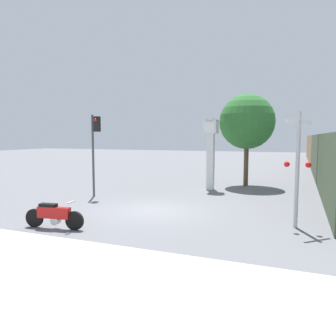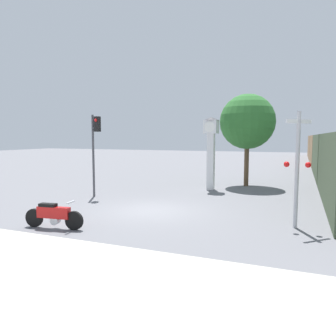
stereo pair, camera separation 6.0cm
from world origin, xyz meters
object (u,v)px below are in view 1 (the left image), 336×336
(traffic_light, at_px, (95,141))
(street_tree, at_px, (247,122))
(freight_train, at_px, (326,152))
(motorcycle, at_px, (54,215))
(railroad_crossing_signal, at_px, (297,165))
(clock_tower, at_px, (211,142))

(traffic_light, xyz_separation_m, street_tree, (6.93, 6.95, 1.18))
(street_tree, bearing_deg, traffic_light, -134.95)
(street_tree, bearing_deg, freight_train, 68.55)
(freight_train, bearing_deg, street_tree, -111.45)
(motorcycle, bearing_deg, railroad_crossing_signal, 15.08)
(freight_train, relative_size, street_tree, 8.35)
(motorcycle, bearing_deg, clock_tower, 66.70)
(clock_tower, bearing_deg, freight_train, 65.98)
(railroad_crossing_signal, height_order, street_tree, street_tree)
(freight_train, height_order, street_tree, street_tree)
(freight_train, xyz_separation_m, street_tree, (-5.74, -14.61, 2.49))
(traffic_light, bearing_deg, clock_tower, 42.11)
(motorcycle, bearing_deg, traffic_light, 103.14)
(clock_tower, bearing_deg, street_tree, 52.04)
(clock_tower, height_order, street_tree, street_tree)
(traffic_light, distance_m, street_tree, 9.88)
(freight_train, bearing_deg, motorcycle, -110.91)
(clock_tower, relative_size, freight_train, 0.09)
(motorcycle, relative_size, railroad_crossing_signal, 0.55)
(traffic_light, bearing_deg, freight_train, 59.55)
(motorcycle, distance_m, traffic_light, 6.72)
(street_tree, bearing_deg, motorcycle, -110.29)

